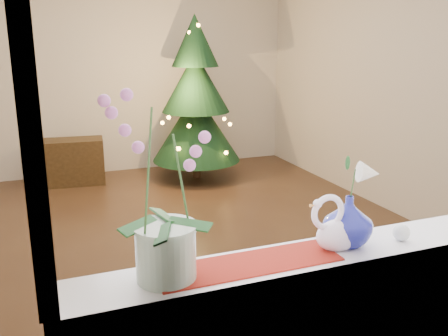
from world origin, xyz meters
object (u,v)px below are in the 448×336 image
Objects in this scene: blue_vase at (348,217)px; orchid_pot at (164,188)px; xmas_tree at (196,99)px; side_table at (73,162)px; paperweight at (401,233)px; swan at (339,223)px.

orchid_pot is at bearing -178.92° from blue_vase.
xmas_tree is 2.73× the size of side_table.
paperweight is at bearing -11.53° from blue_vase.
blue_vase is 0.25m from paperweight.
side_table is at bearing 99.03° from blue_vase.
xmas_tree is (1.50, 4.18, -0.27)m from orchid_pot.
swan is (0.69, -0.01, -0.22)m from orchid_pot.
swan is at bearing -158.72° from blue_vase.
paperweight is 0.04× the size of xmas_tree.
xmas_tree is at bearing -4.70° from side_table.
blue_vase reaches higher than swan.
side_table is (0.04, 4.46, -0.98)m from orchid_pot.
orchid_pot is at bearing -109.73° from xmas_tree.
xmas_tree is (0.52, 4.21, 0.03)m from paperweight.
xmas_tree is at bearing 79.81° from blue_vase.
paperweight is (0.23, -0.05, -0.08)m from blue_vase.
orchid_pot is 0.78m from blue_vase.
xmas_tree is (0.75, 4.16, -0.05)m from blue_vase.
paperweight is at bearing -71.93° from side_table.
paperweight is at bearing -97.00° from xmas_tree.
swan is 0.36× the size of side_table.
side_table is (-0.65, 4.47, -0.76)m from swan.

